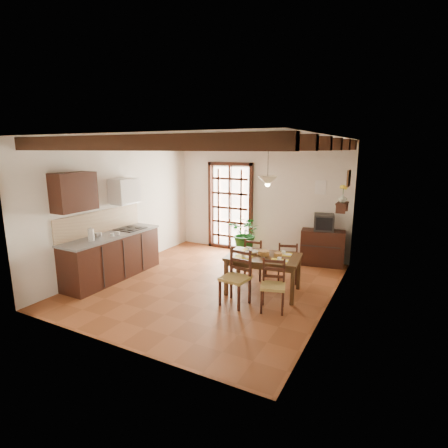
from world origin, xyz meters
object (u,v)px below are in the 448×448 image
Objects in this scene: kitchen_counter at (113,255)px; chair_far_right at (287,269)px; chair_near_left at (235,288)px; chair_far_left at (255,265)px; crt_tv at (324,222)px; pendant_lamp at (268,180)px; chair_near_right at (273,295)px; potted_plant at (246,235)px; sideboard at (322,248)px; dining_table at (264,260)px.

chair_far_right is (3.25, 1.44, -0.21)m from kitchen_counter.
chair_far_left is at bearing 104.29° from chair_near_left.
kitchen_counter is 4.41× the size of crt_tv.
chair_near_right is at bearing -60.08° from pendant_lamp.
chair_near_left is at bearing -69.62° from potted_plant.
kitchen_counter is 2.69× the size of chair_far_right.
chair_near_right is (0.64, 0.09, -0.03)m from chair_near_left.
chair_near_right is (3.43, 0.12, -0.21)m from kitchen_counter.
kitchen_counter is at bearing -164.56° from pendant_lamp.
crt_tv is 0.22× the size of potted_plant.
kitchen_counter is at bearing 5.40° from chair_far_right.
chair_far_left reaches higher than chair_far_right.
dining_table is at bearing -116.35° from sideboard.
pendant_lamp reaches higher than dining_table.
chair_near_right is 0.89× the size of sideboard.
chair_near_left is 1.97m from pendant_lamp.
chair_far_left is 1.93m from pendant_lamp.
sideboard is (3.63, 2.83, -0.07)m from kitchen_counter.
crt_tv reaches higher than chair_near_right.
chair_near_right is 1.33m from chair_far_right.
chair_near_right is 2.85m from potted_plant.
kitchen_counter is 3.11m from dining_table.
chair_far_right is (0.65, 0.09, -0.00)m from chair_far_left.
chair_far_left is (-0.42, 0.62, -0.35)m from dining_table.
sideboard is at bearing 69.21° from chair_near_right.
potted_plant is at bearing 52.97° from kitchen_counter.
chair_near_left is at bearing 171.26° from chair_near_right.
dining_table is 0.82m from chair_far_right.
crt_tv is (0.20, 2.70, 0.73)m from chair_near_right.
kitchen_counter is 3.44m from chair_near_right.
kitchen_counter is at bearing -152.08° from sideboard.
chair_far_right is at bearing -118.34° from crt_tv.
pendant_lamp is (1.14, -1.65, 1.51)m from potted_plant.
chair_far_right reaches higher than dining_table.
pendant_lamp is (-0.23, -0.61, 1.82)m from chair_far_right.
chair_far_right is 1.44m from sideboard.
kitchen_counter is at bearing -173.21° from chair_near_left.
potted_plant is 2.69× the size of pendant_lamp.
chair_far_left is 1.81m from sideboard.
potted_plant is at bearing 106.75° from chair_near_right.
pendant_lamp is (0.42, -0.52, 1.81)m from chair_far_left.
chair_far_left is 0.66m from chair_far_right.
potted_plant is 2.51m from pendant_lamp.
potted_plant is (-1.55, 2.37, 0.30)m from chair_near_right.
chair_far_left is 1.01× the size of pendant_lamp.
dining_table is 1.48× the size of chair_near_left.
dining_table is 2.09m from potted_plant.
sideboard is (0.38, 1.39, 0.14)m from chair_far_right.
chair_near_right is at bearing -104.25° from sideboard.
sideboard is 1.13× the size of pendant_lamp.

